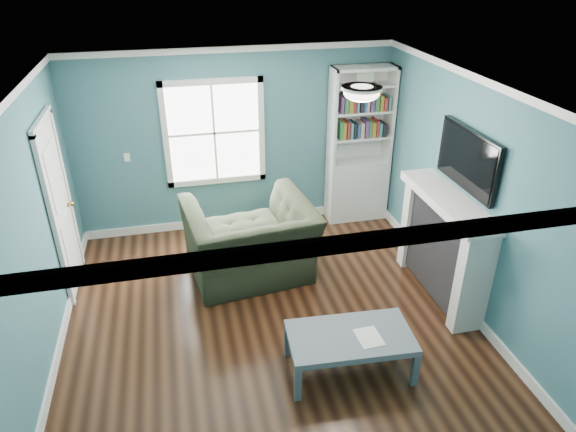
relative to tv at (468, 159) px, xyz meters
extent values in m
plane|color=black|center=(-2.20, -0.20, -1.72)|extent=(5.00, 5.00, 0.00)
plane|color=#3A717B|center=(-2.20, 2.30, -0.43)|extent=(4.50, 0.00, 4.50)
plane|color=#3A717B|center=(-2.20, -2.70, -0.43)|extent=(4.50, 0.00, 4.50)
plane|color=#3A717B|center=(-4.45, -0.20, -0.43)|extent=(0.00, 5.00, 5.00)
plane|color=#3A717B|center=(0.05, -0.20, -0.43)|extent=(0.00, 5.00, 5.00)
plane|color=white|center=(-2.20, -0.20, 0.88)|extent=(5.00, 5.00, 0.00)
cube|color=white|center=(-2.20, 2.28, -1.66)|extent=(4.50, 0.03, 0.12)
cube|color=white|center=(-4.44, -0.20, -1.66)|extent=(0.03, 5.00, 0.12)
cube|color=white|center=(0.03, -0.20, -1.66)|extent=(0.03, 5.00, 0.12)
cube|color=white|center=(-2.20, 2.28, 0.84)|extent=(4.50, 0.04, 0.08)
cube|color=white|center=(-2.20, -2.68, 0.84)|extent=(4.50, 0.04, 0.08)
cube|color=white|center=(0.03, -0.20, 0.84)|extent=(0.04, 5.00, 0.08)
cube|color=white|center=(-2.50, 2.29, -0.27)|extent=(1.24, 0.01, 1.34)
cube|color=white|center=(-3.16, 2.28, -0.27)|extent=(0.08, 0.06, 1.50)
cube|color=white|center=(-1.84, 2.28, -0.27)|extent=(0.08, 0.06, 1.50)
cube|color=white|center=(-2.50, 2.28, -0.98)|extent=(1.40, 0.06, 0.08)
cube|color=white|center=(-2.50, 2.28, 0.44)|extent=(1.40, 0.06, 0.08)
cube|color=white|center=(-2.50, 2.28, -0.27)|extent=(1.24, 0.03, 0.03)
cube|color=white|center=(-2.50, 2.28, -0.27)|extent=(0.03, 0.03, 1.34)
cube|color=silver|center=(-0.43, 2.10, -1.27)|extent=(0.90, 0.35, 0.90)
cube|color=silver|center=(-0.86, 2.10, -0.12)|extent=(0.04, 0.35, 1.40)
cube|color=silver|center=(0.00, 2.10, -0.12)|extent=(0.04, 0.35, 1.40)
cube|color=silver|center=(-0.43, 2.26, -0.12)|extent=(0.90, 0.02, 1.40)
cube|color=silver|center=(-0.43, 2.10, 0.55)|extent=(0.90, 0.35, 0.04)
cube|color=silver|center=(-0.43, 2.10, -0.80)|extent=(0.84, 0.33, 0.03)
cube|color=silver|center=(-0.43, 2.10, -0.42)|extent=(0.84, 0.33, 0.03)
cube|color=silver|center=(-0.43, 2.10, -0.04)|extent=(0.84, 0.33, 0.03)
cube|color=silver|center=(-0.43, 2.10, 0.32)|extent=(0.84, 0.33, 0.03)
cube|color=#33723F|center=(-0.43, 2.08, -0.30)|extent=(0.70, 0.25, 0.22)
cube|color=olive|center=(-0.43, 2.08, 0.08)|extent=(0.70, 0.25, 0.22)
cylinder|color=beige|center=(-0.43, 2.05, 0.46)|extent=(0.26, 0.06, 0.26)
cube|color=black|center=(-0.11, 0.00, -1.12)|extent=(0.30, 1.20, 1.10)
cube|color=black|center=(-0.13, 0.00, -1.32)|extent=(0.22, 0.65, 0.70)
cube|color=silver|center=(-0.13, -0.67, -1.12)|extent=(0.36, 0.16, 1.20)
cube|color=silver|center=(-0.13, 0.67, -1.12)|extent=(0.36, 0.16, 1.20)
cube|color=silver|center=(-0.15, 0.00, -0.47)|extent=(0.44, 1.58, 0.10)
cube|color=black|center=(0.00, 0.00, 0.00)|extent=(0.06, 1.10, 0.65)
cube|color=silver|center=(-4.43, 1.20, -0.70)|extent=(0.04, 0.80, 2.05)
cube|color=white|center=(-4.42, 0.75, -0.70)|extent=(0.05, 0.08, 2.13)
cube|color=white|center=(-4.42, 1.65, -0.70)|extent=(0.05, 0.08, 2.13)
cube|color=white|center=(-4.42, 1.20, 0.36)|extent=(0.05, 0.98, 0.08)
sphere|color=#BF8C3F|center=(-4.37, 1.50, -0.77)|extent=(0.07, 0.07, 0.07)
ellipsoid|color=white|center=(-1.30, -0.10, 0.82)|extent=(0.34, 0.34, 0.15)
cylinder|color=white|center=(-1.30, -0.10, 0.86)|extent=(0.38, 0.38, 0.03)
cube|color=white|center=(-3.70, 2.28, -0.52)|extent=(0.08, 0.01, 0.12)
imported|color=black|center=(-2.26, 0.89, -1.07)|extent=(1.62, 1.16, 1.32)
cube|color=#4C565C|center=(-2.17, -1.24, -1.54)|extent=(0.07, 0.07, 0.37)
cube|color=#4C565C|center=(-1.04, -1.31, -1.54)|extent=(0.07, 0.07, 0.37)
cube|color=#4C565C|center=(-2.13, -0.65, -1.54)|extent=(0.07, 0.07, 0.37)
cube|color=#4C565C|center=(-1.00, -0.72, -1.54)|extent=(0.07, 0.07, 0.37)
cube|color=#515F68|center=(-1.59, -0.98, -1.32)|extent=(1.24, 0.73, 0.07)
cube|color=white|center=(-1.43, -1.05, -1.29)|extent=(0.24, 0.29, 0.00)
camera|label=1|loc=(-3.03, -4.57, 2.04)|focal=32.00mm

